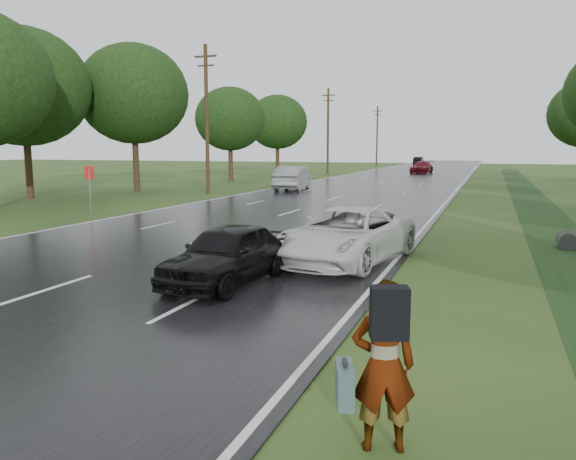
# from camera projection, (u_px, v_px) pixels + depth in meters

# --- Properties ---
(ground) EXTENTS (220.00, 220.00, 0.00)m
(ground) POSITION_uv_depth(u_px,v_px,m) (45.00, 292.00, 12.39)
(ground) COLOR #214017
(ground) RESTS_ON ground
(road) EXTENTS (14.00, 180.00, 0.04)m
(road) POSITION_uv_depth(u_px,v_px,m) (391.00, 180.00, 54.25)
(road) COLOR black
(road) RESTS_ON ground
(edge_stripe_east) EXTENTS (0.12, 180.00, 0.01)m
(edge_stripe_east) POSITION_uv_depth(u_px,v_px,m) (464.00, 182.00, 51.97)
(edge_stripe_east) COLOR silver
(edge_stripe_east) RESTS_ON road
(edge_stripe_west) EXTENTS (0.12, 180.00, 0.01)m
(edge_stripe_west) POSITION_uv_depth(u_px,v_px,m) (324.00, 179.00, 56.52)
(edge_stripe_west) COLOR silver
(edge_stripe_west) RESTS_ON road
(center_line) EXTENTS (0.12, 180.00, 0.01)m
(center_line) POSITION_uv_depth(u_px,v_px,m) (391.00, 180.00, 54.24)
(center_line) COLOR silver
(center_line) RESTS_ON road
(drainage_ditch) EXTENTS (2.20, 120.00, 0.56)m
(drainage_ditch) POSITION_uv_depth(u_px,v_px,m) (543.00, 216.00, 25.91)
(drainage_ditch) COLOR #183313
(drainage_ditch) RESTS_ON ground
(road_sign) EXTENTS (0.50, 0.06, 2.30)m
(road_sign) POSITION_uv_depth(u_px,v_px,m) (89.00, 181.00, 26.18)
(road_sign) COLOR slate
(road_sign) RESTS_ON ground
(utility_pole_mid) EXTENTS (1.60, 0.26, 10.00)m
(utility_pole_mid) POSITION_uv_depth(u_px,v_px,m) (207.00, 117.00, 37.99)
(utility_pole_mid) COLOR #312214
(utility_pole_mid) RESTS_ON ground
(utility_pole_far) EXTENTS (1.60, 0.26, 10.00)m
(utility_pole_far) POSITION_uv_depth(u_px,v_px,m) (328.00, 130.00, 65.90)
(utility_pole_far) COLOR #312214
(utility_pole_far) RESTS_ON ground
(utility_pole_distant) EXTENTS (1.60, 0.26, 10.00)m
(utility_pole_distant) POSITION_uv_depth(u_px,v_px,m) (377.00, 135.00, 93.80)
(utility_pole_distant) COLOR #312214
(utility_pole_distant) RESTS_ON ground
(tree_west_c) EXTENTS (7.80, 7.80, 10.43)m
(tree_west_c) POSITION_uv_depth(u_px,v_px,m) (133.00, 94.00, 39.69)
(tree_west_c) COLOR #312214
(tree_west_c) RESTS_ON ground
(tree_west_d) EXTENTS (6.60, 6.60, 8.80)m
(tree_west_d) POSITION_uv_depth(u_px,v_px,m) (230.00, 119.00, 52.61)
(tree_west_d) COLOR #312214
(tree_west_d) RESTS_ON ground
(tree_west_e) EXTENTS (8.00, 8.00, 10.44)m
(tree_west_e) POSITION_uv_depth(u_px,v_px,m) (23.00, 87.00, 34.20)
(tree_west_e) COLOR #312214
(tree_west_e) RESTS_ON ground
(tree_west_f) EXTENTS (7.00, 7.00, 9.29)m
(tree_west_f) POSITION_uv_depth(u_px,v_px,m) (277.00, 122.00, 65.79)
(tree_west_f) COLOR #312214
(tree_west_f) RESTS_ON ground
(pedestrian) EXTENTS (0.96, 0.74, 1.84)m
(pedestrian) POSITION_uv_depth(u_px,v_px,m) (382.00, 363.00, 5.81)
(pedestrian) COLOR #A5998C
(pedestrian) RESTS_ON ground
(white_pickup) EXTENTS (3.35, 5.70, 1.49)m
(white_pickup) POSITION_uv_depth(u_px,v_px,m) (347.00, 235.00, 15.39)
(white_pickup) COLOR silver
(white_pickup) RESTS_ON road
(dark_sedan) EXTENTS (1.99, 4.21, 1.39)m
(dark_sedan) POSITION_uv_depth(u_px,v_px,m) (227.00, 254.00, 12.96)
(dark_sedan) COLOR black
(dark_sedan) RESTS_ON road
(silver_sedan) EXTENTS (2.49, 5.57, 1.78)m
(silver_sedan) POSITION_uv_depth(u_px,v_px,m) (293.00, 178.00, 41.70)
(silver_sedan) COLOR gray
(silver_sedan) RESTS_ON road
(far_car_red) EXTENTS (2.64, 5.26, 1.47)m
(far_car_red) POSITION_uv_depth(u_px,v_px,m) (422.00, 167.00, 69.14)
(far_car_red) COLOR maroon
(far_car_red) RESTS_ON road
(far_car_dark) EXTENTS (1.55, 4.42, 1.46)m
(far_car_dark) POSITION_uv_depth(u_px,v_px,m) (419.00, 161.00, 101.74)
(far_car_dark) COLOR black
(far_car_dark) RESTS_ON road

